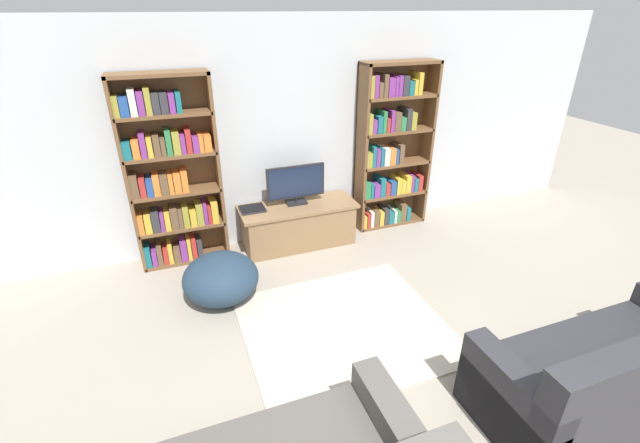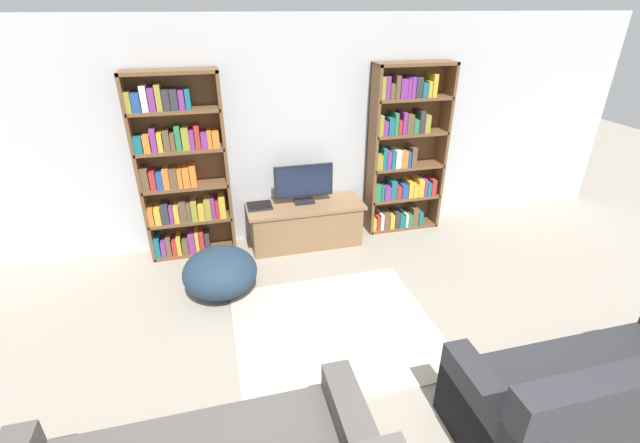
{
  "view_description": "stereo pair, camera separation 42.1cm",
  "coord_description": "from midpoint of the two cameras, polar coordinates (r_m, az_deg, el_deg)",
  "views": [
    {
      "loc": [
        -1.35,
        -0.53,
        2.65
      ],
      "look_at": [
        0.01,
        3.08,
        0.7
      ],
      "focal_mm": 24.0,
      "sensor_mm": 36.0,
      "label": 1
    },
    {
      "loc": [
        -0.95,
        -0.66,
        2.65
      ],
      "look_at": [
        0.01,
        3.08,
        0.7
      ],
      "focal_mm": 24.0,
      "sensor_mm": 36.0,
      "label": 2
    }
  ],
  "objects": [
    {
      "name": "tv_stand",
      "position": [
        5.23,
        -5.21,
        -0.47
      ],
      "size": [
        1.4,
        0.54,
        0.52
      ],
      "color": "#8E6B47",
      "rests_on": "ground_plane"
    },
    {
      "name": "area_rug",
      "position": [
        4.04,
        0.26,
        -14.02
      ],
      "size": [
        1.81,
        1.61,
        0.02
      ],
      "color": "beige",
      "rests_on": "ground_plane"
    },
    {
      "name": "laptop",
      "position": [
        5.07,
        -11.39,
        1.62
      ],
      "size": [
        0.29,
        0.25,
        0.03
      ],
      "color": "#28282D",
      "rests_on": "tv_stand"
    },
    {
      "name": "television",
      "position": [
        5.07,
        -5.64,
        4.97
      ],
      "size": [
        0.7,
        0.16,
        0.48
      ],
      "color": "black",
      "rests_on": "tv_stand"
    },
    {
      "name": "bookshelf_right",
      "position": [
        5.52,
        7.17,
        9.35
      ],
      "size": [
        0.96,
        0.3,
        2.09
      ],
      "color": "brown",
      "rests_on": "ground_plane"
    },
    {
      "name": "beanbag_ottoman",
      "position": [
        4.44,
        -15.79,
        -7.37
      ],
      "size": [
        0.75,
        0.75,
        0.47
      ],
      "primitive_type": "ellipsoid",
      "color": "#23384C",
      "rests_on": "ground_plane"
    },
    {
      "name": "couch_right_sofa",
      "position": [
        3.73,
        31.25,
        -17.17
      ],
      "size": [
        1.9,
        0.8,
        0.87
      ],
      "color": "#2D2D33",
      "rests_on": "ground_plane"
    },
    {
      "name": "bookshelf_left",
      "position": [
        4.93,
        -21.65,
        5.47
      ],
      "size": [
        0.96,
        0.3,
        2.09
      ],
      "color": "brown",
      "rests_on": "ground_plane"
    },
    {
      "name": "wall_back",
      "position": [
        5.14,
        -7.14,
        11.37
      ],
      "size": [
        8.8,
        0.06,
        2.6
      ],
      "color": "silver",
      "rests_on": "ground_plane"
    }
  ]
}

